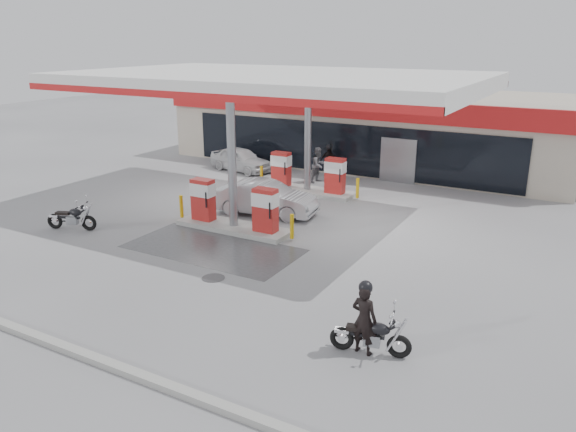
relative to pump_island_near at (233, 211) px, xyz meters
The scene contains 17 objects.
ground 2.12m from the pump_island_near, 90.00° to the right, with size 90.00×90.00×0.00m, color gray.
wet_patch 2.18m from the pump_island_near, 75.96° to the right, with size 6.00×3.00×0.00m, color #4C4C4F.
drain_cover 4.53m from the pump_island_near, 63.43° to the right, with size 0.70×0.70×0.01m, color #38383A.
kerb 9.02m from the pump_island_near, 90.00° to the right, with size 28.00×0.25×0.15m, color gray.
store_building 14.00m from the pump_island_near, 89.98° to the left, with size 22.00×8.22×4.00m.
canopy 5.46m from the pump_island_near, 90.00° to the left, with size 16.00×10.02×5.51m.
pump_island_near is the anchor object (origin of this frame).
pump_island_far 6.00m from the pump_island_near, 90.00° to the left, with size 5.14×1.30×1.78m.
main_motorcycle 9.55m from the pump_island_near, 36.23° to the right, with size 1.86×0.74×0.97m.
biker_main 9.42m from the pump_island_near, 37.13° to the right, with size 0.62×0.40×1.69m, color black.
parked_motorcycle 6.06m from the pump_island_near, 150.48° to the right, with size 1.89×0.94×1.01m.
sedan_white 9.70m from the pump_island_near, 122.31° to the left, with size 1.50×3.72×1.27m, color silver.
attendant 8.06m from the pump_island_near, 93.19° to the left, with size 0.85×0.66×1.75m, color #515156.
hatchback_silver 2.20m from the pump_island_near, 88.34° to the left, with size 1.46×4.18×1.38m, color #A9ADB2.
parked_car_left 12.93m from the pump_island_near, 111.89° to the left, with size 1.86×4.57×1.33m, color #94979C.
parked_car_right 15.43m from the pump_island_near, 51.07° to the left, with size 2.07×4.49×1.25m, color #AAACB2.
biker_walking 9.40m from the pump_island_near, 93.29° to the left, with size 0.93×0.39×1.59m, color black.
Camera 1 is at (11.57, -14.43, 6.95)m, focal length 35.00 mm.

